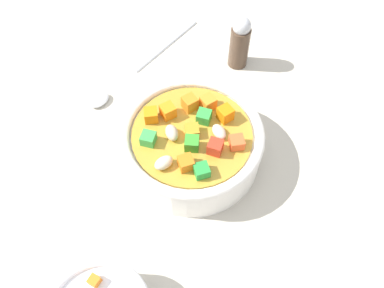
% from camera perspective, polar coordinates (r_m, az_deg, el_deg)
% --- Properties ---
extents(ground_plane, '(1.40, 1.40, 0.02)m').
position_cam_1_polar(ground_plane, '(0.53, -0.00, -2.30)').
color(ground_plane, '#BAB2A0').
extents(soup_bowl_main, '(0.18, 0.18, 0.07)m').
position_cam_1_polar(soup_bowl_main, '(0.50, -0.00, 0.18)').
color(soup_bowl_main, white).
rests_on(soup_bowl_main, ground_plane).
extents(spoon, '(0.10, 0.23, 0.01)m').
position_cam_1_polar(spoon, '(0.62, -8.48, 10.42)').
color(spoon, silver).
rests_on(spoon, ground_plane).
extents(pepper_shaker, '(0.03, 0.03, 0.09)m').
position_cam_1_polar(pepper_shaker, '(0.61, 6.96, 14.49)').
color(pepper_shaker, '#4C3828').
rests_on(pepper_shaker, ground_plane).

